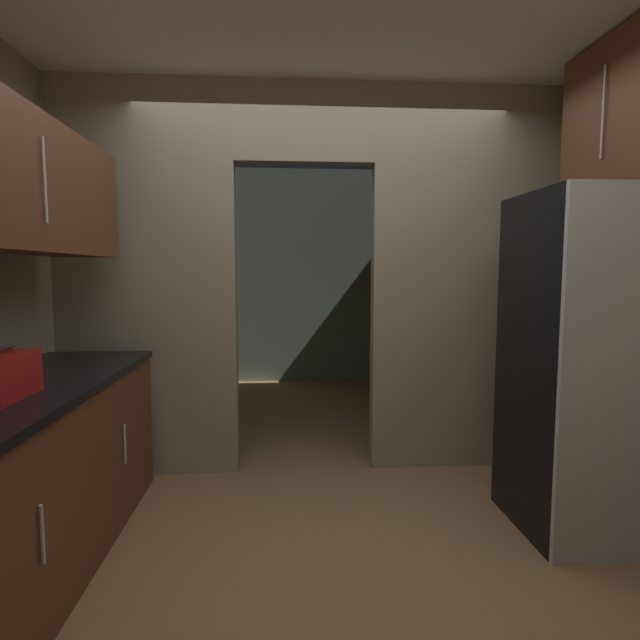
% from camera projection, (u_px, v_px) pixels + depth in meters
% --- Properties ---
extents(ground, '(20.00, 20.00, 0.00)m').
position_uv_depth(ground, '(342.00, 568.00, 2.41)').
color(ground, brown).
extents(kitchen_overhead_slab, '(3.99, 6.51, 0.06)m').
position_uv_depth(kitchen_overhead_slab, '(336.00, 11.00, 2.52)').
color(kitchen_overhead_slab, silver).
extents(kitchen_partition, '(3.59, 0.12, 2.67)m').
position_uv_depth(kitchen_partition, '(327.00, 271.00, 3.52)').
color(kitchen_partition, gray).
rests_on(kitchen_partition, ground).
extents(adjoining_room_shell, '(3.59, 2.99, 2.67)m').
position_uv_depth(adjoining_room_shell, '(308.00, 277.00, 5.54)').
color(adjoining_room_shell, gray).
rests_on(adjoining_room_shell, ground).
extents(refrigerator, '(0.77, 0.74, 1.82)m').
position_uv_depth(refrigerator, '(593.00, 364.00, 2.71)').
color(refrigerator, black).
rests_on(refrigerator, ground).
extents(lower_cabinet_run, '(0.66, 2.18, 0.88)m').
position_uv_depth(lower_cabinet_run, '(19.00, 486.00, 2.27)').
color(lower_cabinet_run, brown).
rests_on(lower_cabinet_run, ground).
extents(upper_cabinet_counterside, '(0.36, 1.96, 0.61)m').
position_uv_depth(upper_cabinet_counterside, '(0.00, 180.00, 2.14)').
color(upper_cabinet_counterside, brown).
extents(upper_cabinet_fridgeside, '(0.36, 0.84, 0.81)m').
position_uv_depth(upper_cabinet_fridgeside, '(636.00, 113.00, 2.70)').
color(upper_cabinet_fridgeside, brown).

